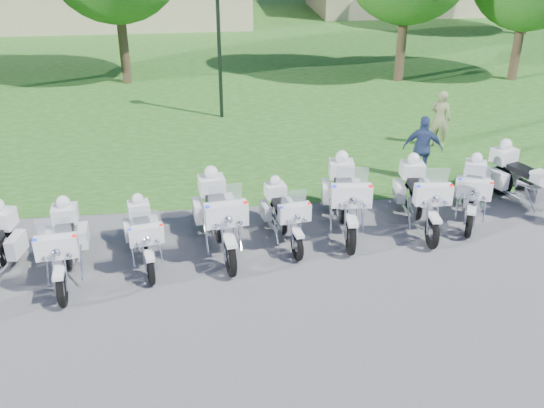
{
  "coord_description": "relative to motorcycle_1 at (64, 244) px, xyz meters",
  "views": [
    {
      "loc": [
        -1.92,
        -9.57,
        6.41
      ],
      "look_at": [
        -0.65,
        1.2,
        0.95
      ],
      "focal_mm": 40.0,
      "sensor_mm": 36.0,
      "label": 1
    }
  ],
  "objects": [
    {
      "name": "ground",
      "position": [
        4.64,
        -0.55,
        -0.67
      ],
      "size": [
        100.0,
        100.0,
        0.0
      ],
      "primitive_type": "plane",
      "color": "#545459",
      "rests_on": "ground"
    },
    {
      "name": "grass_lawn",
      "position": [
        4.64,
        26.45,
        -0.67
      ],
      "size": [
        100.0,
        48.0,
        0.01
      ],
      "primitive_type": "cube",
      "color": "#21561B",
      "rests_on": "ground"
    },
    {
      "name": "motorcycle_1",
      "position": [
        0.0,
        0.0,
        0.0
      ],
      "size": [
        0.92,
        2.38,
        1.6
      ],
      "rotation": [
        0.0,
        0.0,
        3.24
      ],
      "color": "black",
      "rests_on": "ground"
    },
    {
      "name": "motorcycle_2",
      "position": [
        1.43,
        0.38,
        -0.08
      ],
      "size": [
        0.93,
        2.07,
        1.4
      ],
      "rotation": [
        0.0,
        0.0,
        3.33
      ],
      "color": "black",
      "rests_on": "ground"
    },
    {
      "name": "motorcycle_3",
      "position": [
        2.92,
        0.73,
        0.07
      ],
      "size": [
        1.09,
        2.64,
        1.78
      ],
      "rotation": [
        0.0,
        0.0,
        3.28
      ],
      "color": "black",
      "rests_on": "ground"
    },
    {
      "name": "motorcycle_4",
      "position": [
        4.27,
        0.91,
        -0.08
      ],
      "size": [
        0.9,
        2.09,
        1.41
      ],
      "rotation": [
        0.0,
        0.0,
        3.31
      ],
      "color": "black",
      "rests_on": "ground"
    },
    {
      "name": "motorcycle_5",
      "position": [
        5.63,
        1.24,
        0.07
      ],
      "size": [
        1.03,
        2.64,
        1.77
      ],
      "rotation": [
        0.0,
        0.0,
        3.04
      ],
      "color": "black",
      "rests_on": "ground"
    },
    {
      "name": "motorcycle_6",
      "position": [
        7.29,
        1.21,
        0.02
      ],
      "size": [
        0.9,
        2.47,
        1.66
      ],
      "rotation": [
        0.0,
        0.0,
        3.08
      ],
      "color": "black",
      "rests_on": "ground"
    },
    {
      "name": "motorcycle_7",
      "position": [
        8.55,
        1.37,
        -0.02
      ],
      "size": [
        1.36,
        2.15,
        1.55
      ],
      "rotation": [
        0.0,
        0.0,
        2.71
      ],
      "color": "black",
      "rests_on": "ground"
    },
    {
      "name": "motorcycle_8",
      "position": [
        10.02,
        1.71,
        0.05
      ],
      "size": [
        1.42,
        2.44,
        1.72
      ],
      "rotation": [
        0.0,
        0.0,
        3.51
      ],
      "color": "black",
      "rests_on": "ground"
    },
    {
      "name": "lamp_post",
      "position": [
        3.31,
        9.07,
        2.46
      ],
      "size": [
        0.44,
        0.44,
        4.15
      ],
      "color": "black",
      "rests_on": "ground"
    },
    {
      "name": "bystander_a",
      "position": [
        9.4,
        5.68,
        0.16
      ],
      "size": [
        0.72,
        0.68,
        1.65
      ],
      "primitive_type": "imported",
      "rotation": [
        0.0,
        0.0,
        2.49
      ],
      "color": "#87875C",
      "rests_on": "ground"
    },
    {
      "name": "bystander_c",
      "position": [
        8.12,
        3.5,
        0.16
      ],
      "size": [
        1.06,
        0.71,
        1.67
      ],
      "primitive_type": "imported",
      "rotation": [
        0.0,
        0.0,
        2.8
      ],
      "color": "navy",
      "rests_on": "ground"
    }
  ]
}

